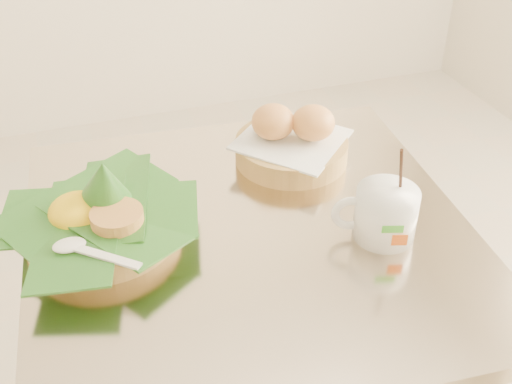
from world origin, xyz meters
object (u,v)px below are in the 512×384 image
object	(u,v)px
cafe_table	(251,326)
rice_basket	(100,215)
bread_basket	(292,141)
coffee_mug	(384,212)

from	to	relation	value
cafe_table	rice_basket	distance (m)	0.35
cafe_table	bread_basket	world-z (taller)	bread_basket
cafe_table	rice_basket	xyz separation A→B (m)	(-0.22, 0.06, 0.26)
bread_basket	coffee_mug	distance (m)	0.26
rice_basket	coffee_mug	xyz separation A→B (m)	(0.42, -0.14, 0.00)
rice_basket	cafe_table	bearing A→B (deg)	-15.55
rice_basket	bread_basket	xyz separation A→B (m)	(0.36, 0.11, -0.00)
cafe_table	bread_basket	distance (m)	0.34
rice_basket	bread_basket	size ratio (longest dim) A/B	1.22
cafe_table	rice_basket	size ratio (longest dim) A/B	2.46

